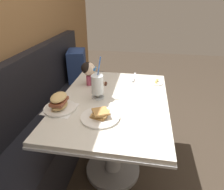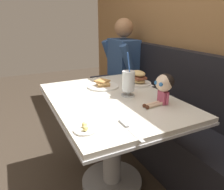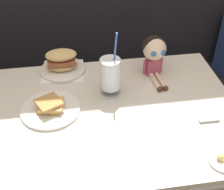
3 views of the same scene
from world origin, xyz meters
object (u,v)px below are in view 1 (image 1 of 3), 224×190
(butter_knife, at_px, (134,79))
(butter_saucer, at_px, (156,82))
(milkshake_glass, at_px, (97,85))
(seated_doll, at_px, (89,70))
(backpack, at_px, (78,64))
(toast_plate, at_px, (100,116))
(sandwich_plate, at_px, (59,103))

(butter_knife, bearing_deg, butter_saucer, -106.60)
(milkshake_glass, relative_size, seated_doll, 1.41)
(butter_saucer, xyz_separation_m, seated_doll, (-0.12, 0.57, 0.12))
(backpack, bearing_deg, butter_saucer, -122.94)
(milkshake_glass, xyz_separation_m, butter_knife, (0.40, -0.24, -0.10))
(milkshake_glass, relative_size, backpack, 0.78)
(butter_knife, bearing_deg, milkshake_glass, 149.05)
(toast_plate, bearing_deg, butter_knife, -13.69)
(toast_plate, height_order, sandwich_plate, sandwich_plate)
(milkshake_glass, relative_size, butter_knife, 1.34)
(butter_saucer, bearing_deg, toast_plate, 149.08)
(milkshake_glass, distance_m, backpack, 1.07)
(milkshake_glass, bearing_deg, butter_knife, -30.95)
(butter_saucer, distance_m, seated_doll, 0.59)
(butter_saucer, height_order, seated_doll, seated_doll)
(toast_plate, bearing_deg, milkshake_glass, 16.47)
(butter_saucer, bearing_deg, butter_knife, 73.40)
(seated_doll, bearing_deg, butter_saucer, -78.53)
(butter_knife, bearing_deg, toast_plate, 166.31)
(toast_plate, distance_m, sandwich_plate, 0.30)
(toast_plate, bearing_deg, sandwich_plate, 78.77)
(toast_plate, xyz_separation_m, milkshake_glass, (0.27, 0.08, 0.09))
(seated_doll, distance_m, backpack, 0.83)
(sandwich_plate, distance_m, butter_saucer, 0.86)
(sandwich_plate, bearing_deg, toast_plate, -101.23)
(sandwich_plate, height_order, seated_doll, seated_doll)
(seated_doll, relative_size, backpack, 0.55)
(toast_plate, height_order, butter_knife, toast_plate)
(sandwich_plate, relative_size, backpack, 0.54)
(toast_plate, relative_size, butter_knife, 1.06)
(butter_saucer, relative_size, butter_knife, 0.51)
(butter_knife, height_order, seated_doll, seated_doll)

